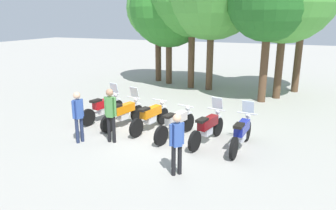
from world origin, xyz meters
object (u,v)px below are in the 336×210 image
person_1 (78,113)px  tree_1 (169,8)px  motorcycle_2 (151,116)px  person_2 (177,140)px  motorcycle_1 (124,113)px  person_0 (110,111)px  motorcycle_3 (176,123)px  motorcycle_0 (104,107)px  motorcycle_4 (208,127)px  motorcycle_5 (242,132)px  tree_0 (158,8)px

person_1 → tree_1: size_ratio=0.25×
motorcycle_2 → person_2: size_ratio=1.34×
motorcycle_1 → person_0: (0.40, -1.47, 0.51)m
person_0 → motorcycle_3: bearing=-64.1°
person_0 → person_2: 2.95m
motorcycle_0 → motorcycle_4: 4.36m
motorcycle_5 → person_0: bearing=110.0°
motorcycle_4 → tree_1: bearing=41.8°
motorcycle_0 → motorcycle_3: (3.23, -0.66, -0.01)m
person_2 → motorcycle_4: bearing=130.4°
motorcycle_5 → person_2: bearing=156.6°
motorcycle_0 → person_0: person_0 is taller
person_0 → motorcycle_2: bearing=-31.7°
motorcycle_5 → person_1: (-4.83, -1.46, 0.44)m
motorcycle_2 → motorcycle_5: motorcycle_5 is taller
motorcycle_2 → motorcycle_3: same height
motorcycle_0 → person_2: (4.16, -3.02, 0.42)m
motorcycle_3 → motorcycle_1: bearing=95.1°
motorcycle_5 → person_2: person_2 is taller
person_1 → motorcycle_4: bearing=40.7°
person_1 → tree_1: bearing=113.9°
person_1 → motorcycle_1: bearing=92.7°
motorcycle_4 → person_2: 2.39m
motorcycle_1 → motorcycle_2: size_ratio=1.00×
motorcycle_5 → motorcycle_0: bearing=86.9°
motorcycle_0 → person_1: (0.55, -2.19, 0.44)m
motorcycle_3 → motorcycle_4: bearing=-77.0°
person_2 → motorcycle_3: bearing=155.6°
motorcycle_4 → tree_0: 10.93m
tree_0 → tree_1: tree_1 is taller
person_0 → tree_1: (-1.82, 9.21, 3.33)m
motorcycle_2 → motorcycle_3: bearing=-96.4°
motorcycle_1 → person_2: (3.09, -2.68, 0.42)m
person_1 → person_2: person_1 is taller
motorcycle_2 → motorcycle_5: bearing=-86.4°
person_2 → tree_1: size_ratio=0.24×
motorcycle_0 → motorcycle_2: (2.15, -0.32, -0.01)m
motorcycle_4 → tree_0: (-5.56, 8.60, 3.83)m
motorcycle_5 → tree_0: 11.56m
motorcycle_1 → person_2: size_ratio=1.34×
motorcycle_1 → motorcycle_5: size_ratio=0.99×
motorcycle_3 → person_1: size_ratio=1.31×
motorcycle_3 → motorcycle_0: bearing=92.1°
person_2 → tree_0: tree_0 is taller
motorcycle_0 → motorcycle_1: bearing=-95.9°
motorcycle_2 → person_1: size_ratio=1.32×
motorcycle_3 → person_1: person_1 is taller
motorcycle_0 → tree_1: size_ratio=0.33×
motorcycle_5 → person_0: person_0 is taller
motorcycle_1 → person_0: size_ratio=1.24×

